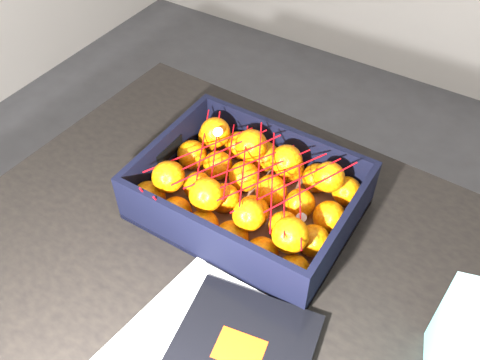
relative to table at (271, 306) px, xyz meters
The scene contains 6 objects.
table is the anchor object (origin of this frame).
magazine_stack 0.21m from the table, 92.45° to the right, with size 0.33×0.31×0.02m.
produce_crate 0.21m from the table, 137.73° to the left, with size 0.39×0.30×0.11m.
clementine_heap 0.22m from the table, 138.33° to the left, with size 0.37×0.28×0.11m.
mesh_net 0.26m from the table, 140.81° to the left, with size 0.33×0.26×0.09m.
retail_carton 0.36m from the table, ahead, with size 0.08×0.12×0.18m, color white.
Camera 1 is at (0.27, -0.55, 1.52)m, focal length 38.57 mm.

